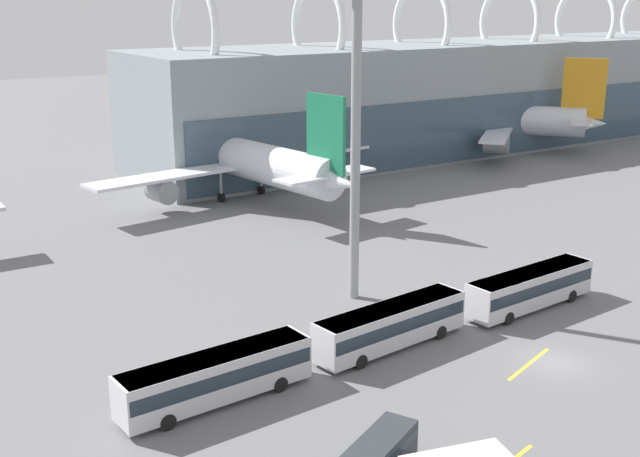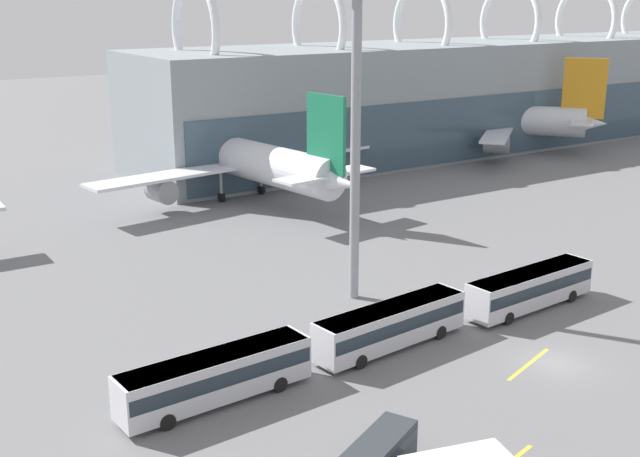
# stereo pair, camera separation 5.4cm
# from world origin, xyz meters

# --- Properties ---
(ground_plane) EXTENTS (440.00, 440.00, 0.00)m
(ground_plane) POSITION_xyz_m (0.00, 0.00, 0.00)
(ground_plane) COLOR slate
(terminal_building) EXTENTS (129.59, 22.30, 26.45)m
(terminal_building) POSITION_xyz_m (60.34, 64.80, 8.74)
(terminal_building) COLOR gray
(terminal_building) RESTS_ON ground_plane
(airliner_at_gate_far) EXTENTS (39.75, 43.99, 14.07)m
(airliner_at_gate_far) POSITION_xyz_m (3.48, 53.17, 5.00)
(airliner_at_gate_far) COLOR silver
(airliner_at_gate_far) RESTS_ON ground_plane
(airliner_parked_remote) EXTENTS (29.75, 28.44, 14.94)m
(airliner_parked_remote) POSITION_xyz_m (52.11, 57.75, 5.16)
(airliner_parked_remote) COLOR silver
(airliner_parked_remote) RESTS_ON ground_plane
(shuttle_bus_0) EXTENTS (12.62, 3.35, 3.09)m
(shuttle_bus_0) POSITION_xyz_m (-21.67, 7.48, 1.83)
(shuttle_bus_0) COLOR silver
(shuttle_bus_0) RESTS_ON ground_plane
(shuttle_bus_1) EXTENTS (12.68, 3.84, 3.09)m
(shuttle_bus_1) POSITION_xyz_m (-7.88, 8.03, 1.83)
(shuttle_bus_1) COLOR silver
(shuttle_bus_1) RESTS_ON ground_plane
(shuttle_bus_2) EXTENTS (12.63, 3.44, 3.09)m
(shuttle_bus_2) POSITION_xyz_m (5.91, 7.92, 1.83)
(shuttle_bus_2) COLOR silver
(shuttle_bus_2) RESTS_ON ground_plane
(service_van_foreground) EXTENTS (5.77, 4.16, 2.20)m
(service_van_foreground) POSITION_xyz_m (-18.14, -4.22, 1.30)
(service_van_foreground) COLOR #2D3338
(service_van_foreground) RESTS_ON ground_plane
(floodlight_mast) EXTENTS (2.35, 2.35, 24.75)m
(floodlight_mast) POSITION_xyz_m (-4.37, 17.51, 14.33)
(floodlight_mast) COLOR gray
(floodlight_mast) RESTS_ON ground_plane
(lane_stripe_3) EXTENTS (5.89, 2.17, 0.01)m
(lane_stripe_3) POSITION_xyz_m (-1.67, 0.82, 0.00)
(lane_stripe_3) COLOR yellow
(lane_stripe_3) RESTS_ON ground_plane
(lane_stripe_5) EXTENTS (6.41, 1.43, 0.01)m
(lane_stripe_5) POSITION_xyz_m (-10.26, 11.83, 0.00)
(lane_stripe_5) COLOR yellow
(lane_stripe_5) RESTS_ON ground_plane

